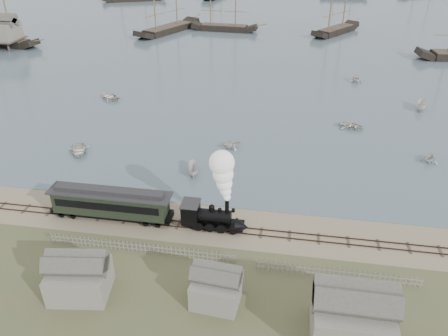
# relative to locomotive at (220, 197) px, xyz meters

# --- Properties ---
(ground) EXTENTS (600.00, 600.00, 0.00)m
(ground) POSITION_rel_locomotive_xyz_m (-0.62, 2.00, -4.10)
(ground) COLOR gray
(ground) RESTS_ON ground
(rail_track) EXTENTS (120.00, 1.80, 0.16)m
(rail_track) POSITION_rel_locomotive_xyz_m (-0.62, 0.00, -4.06)
(rail_track) COLOR #34211C
(rail_track) RESTS_ON ground
(picket_fence_west) EXTENTS (19.00, 0.10, 1.20)m
(picket_fence_west) POSITION_rel_locomotive_xyz_m (-7.12, -5.00, -4.10)
(picket_fence_west) COLOR slate
(picket_fence_west) RESTS_ON ground
(picket_fence_east) EXTENTS (15.00, 0.10, 1.20)m
(picket_fence_east) POSITION_rel_locomotive_xyz_m (11.88, -5.50, -4.10)
(picket_fence_east) COLOR slate
(picket_fence_east) RESTS_ON ground
(shed_left) EXTENTS (5.00, 4.00, 4.10)m
(shed_left) POSITION_rel_locomotive_xyz_m (-10.62, -11.00, -4.10)
(shed_left) COLOR slate
(shed_left) RESTS_ON ground
(shed_mid) EXTENTS (4.00, 3.50, 3.60)m
(shed_mid) POSITION_rel_locomotive_xyz_m (1.38, -10.00, -4.10)
(shed_mid) COLOR slate
(shed_mid) RESTS_ON ground
(locomotive) EXTENTS (7.12, 2.66, 8.87)m
(locomotive) POSITION_rel_locomotive_xyz_m (0.00, 0.00, 0.00)
(locomotive) COLOR black
(locomotive) RESTS_ON ground
(passenger_coach) EXTENTS (13.53, 2.61, 3.29)m
(passenger_coach) POSITION_rel_locomotive_xyz_m (-12.12, -0.00, -2.02)
(passenger_coach) COLOR black
(passenger_coach) RESTS_ON ground
(beached_dinghy) EXTENTS (3.72, 4.74, 0.89)m
(beached_dinghy) POSITION_rel_locomotive_xyz_m (-14.83, 2.42, -3.66)
(beached_dinghy) COLOR silver
(beached_dinghy) RESTS_ON ground
(rowboat_0) EXTENTS (5.16, 4.56, 0.88)m
(rowboat_0) POSITION_rel_locomotive_xyz_m (-22.56, 13.60, -3.60)
(rowboat_0) COLOR silver
(rowboat_0) RESTS_ON harbor_water
(rowboat_1) EXTENTS (3.55, 3.68, 1.49)m
(rowboat_1) POSITION_rel_locomotive_xyz_m (-1.59, 18.69, -3.30)
(rowboat_1) COLOR silver
(rowboat_1) RESTS_ON harbor_water
(rowboat_2) EXTENTS (3.64, 1.94, 1.34)m
(rowboat_2) POSITION_rel_locomotive_xyz_m (-5.42, 10.75, -3.37)
(rowboat_2) COLOR silver
(rowboat_2) RESTS_ON harbor_water
(rowboat_3) EXTENTS (3.90, 4.60, 0.81)m
(rowboat_3) POSITION_rel_locomotive_xyz_m (16.08, 28.45, -3.64)
(rowboat_3) COLOR silver
(rowboat_3) RESTS_ON harbor_water
(rowboat_4) EXTENTS (3.44, 3.30, 1.40)m
(rowboat_4) POSITION_rel_locomotive_xyz_m (25.60, 19.04, -3.34)
(rowboat_4) COLOR silver
(rowboat_4) RESTS_ON harbor_water
(rowboat_5) EXTENTS (4.09, 2.38, 1.49)m
(rowboat_5) POSITION_rel_locomotive_xyz_m (28.48, 38.24, -3.30)
(rowboat_5) COLOR silver
(rowboat_5) RESTS_ON harbor_water
(rowboat_6) EXTENTS (4.88, 5.32, 0.90)m
(rowboat_6) POSITION_rel_locomotive_xyz_m (-26.56, 34.48, -3.59)
(rowboat_6) COLOR silver
(rowboat_6) RESTS_ON harbor_water
(rowboat_7) EXTENTS (3.85, 3.56, 1.67)m
(rowboat_7) POSITION_rel_locomotive_xyz_m (18.79, 51.25, -3.21)
(rowboat_7) COLOR silver
(rowboat_7) RESTS_ON harbor_water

